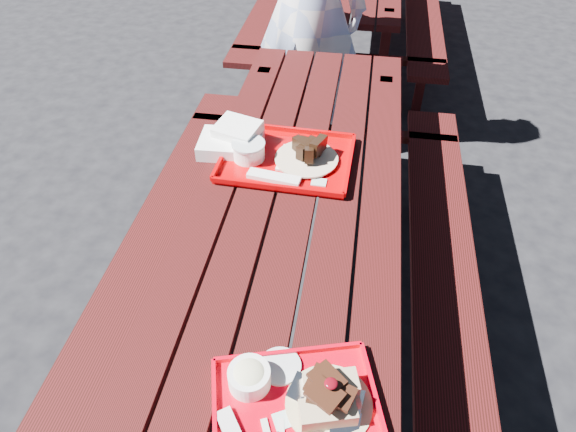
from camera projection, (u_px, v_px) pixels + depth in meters
The scene contains 6 objects.
ground at pixel (293, 327), 2.31m from camera, with size 60.00×60.00×0.00m, color black.
picnic_table_near at pixel (294, 240), 1.93m from camera, with size 1.41×2.40×0.75m.
near_tray at pixel (295, 397), 1.23m from camera, with size 0.47×0.41×0.13m.
far_tray at pixel (284, 157), 1.96m from camera, with size 0.51×0.40×0.08m.
white_cloth at pixel (233, 140), 2.01m from camera, with size 0.25×0.22×0.10m.
person at pixel (309, 1), 2.79m from camera, with size 0.66×0.43×1.81m, color #9DB0DB.
Camera 1 is at (0.19, -1.34, 1.94)m, focal length 32.00 mm.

